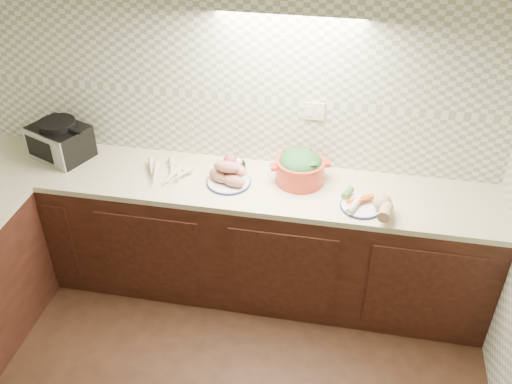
% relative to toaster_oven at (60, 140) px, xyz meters
% --- Properties ---
extents(room, '(3.60, 3.60, 2.60)m').
position_rel_toaster_oven_xyz_m(room, '(1.18, -1.60, 0.60)').
color(room, black).
rests_on(room, ground).
extents(counter, '(3.60, 3.60, 0.90)m').
position_rel_toaster_oven_xyz_m(counter, '(0.50, -0.92, -0.58)').
color(counter, black).
rests_on(counter, ground).
extents(toaster_oven, '(0.47, 0.42, 0.27)m').
position_rel_toaster_oven_xyz_m(toaster_oven, '(0.00, 0.00, 0.00)').
color(toaster_oven, black).
rests_on(toaster_oven, counter).
extents(parsnip_pile, '(0.30, 0.32, 0.07)m').
position_rel_toaster_oven_xyz_m(parsnip_pile, '(0.79, -0.06, -0.10)').
color(parsnip_pile, beige).
rests_on(parsnip_pile, counter).
extents(sweet_potato_plate, '(0.30, 0.29, 0.17)m').
position_rel_toaster_oven_xyz_m(sweet_potato_plate, '(1.22, -0.11, -0.07)').
color(sweet_potato_plate, '#171D45').
rests_on(sweet_potato_plate, counter).
extents(onion_bowl, '(0.17, 0.17, 0.13)m').
position_rel_toaster_oven_xyz_m(onion_bowl, '(1.22, 0.02, -0.08)').
color(onion_bowl, black).
rests_on(onion_bowl, counter).
extents(dutch_oven, '(0.40, 0.40, 0.22)m').
position_rel_toaster_oven_xyz_m(dutch_oven, '(1.67, -0.00, -0.02)').
color(dutch_oven, red).
rests_on(dutch_oven, counter).
extents(veg_plate, '(0.35, 0.30, 0.12)m').
position_rel_toaster_oven_xyz_m(veg_plate, '(2.14, -0.23, -0.08)').
color(veg_plate, '#171D45').
rests_on(veg_plate, counter).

